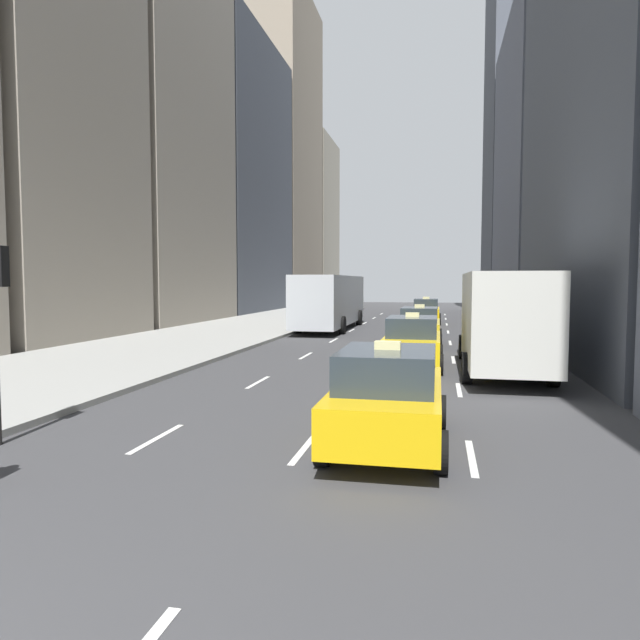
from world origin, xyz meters
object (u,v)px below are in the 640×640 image
at_px(taxi_fourth, 412,342).
at_px(box_truck, 502,319).
at_px(city_bus, 331,300).
at_px(taxi_second, 426,311).
at_px(taxi_third, 419,326).
at_px(taxi_lead, 388,396).

xyz_separation_m(taxi_fourth, box_truck, (2.80, -0.49, 0.83)).
bearing_deg(city_bus, box_truck, -61.47).
relative_size(taxi_second, taxi_third, 1.00).
bearing_deg(taxi_third, box_truck, -69.84).
bearing_deg(taxi_third, city_bus, 125.59).
height_order(taxi_second, taxi_fourth, same).
bearing_deg(box_truck, city_bus, 118.53).
bearing_deg(taxi_second, taxi_third, -90.00).
distance_m(taxi_second, taxi_third, 13.64).
height_order(taxi_third, box_truck, box_truck).
height_order(taxi_fourth, city_bus, city_bus).
bearing_deg(city_bus, taxi_fourth, -69.47).
bearing_deg(taxi_fourth, taxi_third, 90.00).
relative_size(taxi_lead, taxi_fourth, 1.00).
height_order(taxi_third, city_bus, city_bus).
height_order(taxi_second, city_bus, city_bus).
bearing_deg(taxi_lead, box_truck, 72.33).
bearing_deg(box_truck, taxi_fourth, 170.14).
height_order(taxi_lead, taxi_third, same).
bearing_deg(taxi_lead, taxi_fourth, 90.00).
distance_m(taxi_second, city_bus, 8.12).
bearing_deg(taxi_second, box_truck, -82.50).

